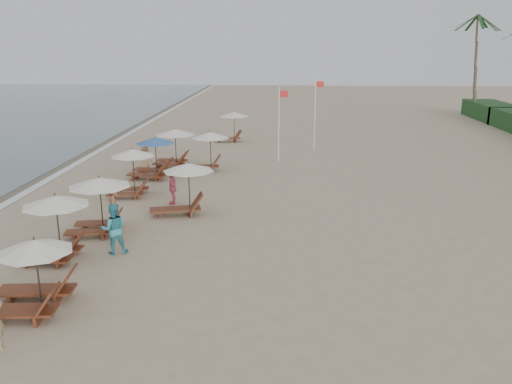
# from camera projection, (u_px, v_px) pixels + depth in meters

# --- Properties ---
(ground) EXTENTS (160.00, 160.00, 0.00)m
(ground) POSITION_uv_depth(u_px,v_px,m) (232.00, 268.00, 17.21)
(ground) COLOR tan
(ground) RESTS_ON ground
(wet_sand_band) EXTENTS (3.20, 140.00, 0.01)m
(wet_sand_band) POSITION_uv_depth(u_px,v_px,m) (15.00, 185.00, 27.48)
(wet_sand_band) COLOR #6B5E4C
(wet_sand_band) RESTS_ON ground
(foam_line) EXTENTS (0.50, 140.00, 0.02)m
(foam_line) POSITION_uv_depth(u_px,v_px,m) (39.00, 185.00, 27.40)
(foam_line) COLOR white
(foam_line) RESTS_ON ground
(lounger_station_0) EXTENTS (2.66, 2.19, 2.08)m
(lounger_station_0) POSITION_uv_depth(u_px,v_px,m) (28.00, 280.00, 14.29)
(lounger_station_0) COLOR brown
(lounger_station_0) RESTS_ON ground
(lounger_station_1) EXTENTS (2.43, 2.24, 2.30)m
(lounger_station_1) POSITION_uv_depth(u_px,v_px,m) (53.00, 226.00, 17.56)
(lounger_station_1) COLOR brown
(lounger_station_1) RESTS_ON ground
(lounger_station_2) EXTENTS (2.58, 2.40, 2.25)m
(lounger_station_2) POSITION_uv_depth(u_px,v_px,m) (96.00, 203.00, 20.08)
(lounger_station_2) COLOR brown
(lounger_station_2) RESTS_ON ground
(lounger_station_3) EXTENTS (2.38, 2.12, 2.33)m
(lounger_station_3) POSITION_uv_depth(u_px,v_px,m) (130.00, 171.00, 25.12)
(lounger_station_3) COLOR brown
(lounger_station_3) RESTS_ON ground
(lounger_station_4) EXTENTS (2.68, 2.32, 2.26)m
(lounger_station_4) POSITION_uv_depth(u_px,v_px,m) (151.00, 159.00, 28.73)
(lounger_station_4) COLOR brown
(lounger_station_4) RESTS_ON ground
(lounger_station_5) EXTENTS (2.63, 2.43, 2.25)m
(lounger_station_5) POSITION_uv_depth(u_px,v_px,m) (172.00, 146.00, 31.40)
(lounger_station_5) COLOR brown
(lounger_station_5) RESTS_ON ground
(inland_station_0) EXTENTS (2.90, 2.24, 2.22)m
(inland_station_0) POSITION_uv_depth(u_px,v_px,m) (182.00, 186.00, 22.39)
(inland_station_0) COLOR brown
(inland_station_0) RESTS_ON ground
(inland_station_1) EXTENTS (2.81, 2.24, 2.22)m
(inland_station_1) POSITION_uv_depth(u_px,v_px,m) (206.00, 148.00, 30.32)
(inland_station_1) COLOR brown
(inland_station_1) RESTS_ON ground
(inland_station_2) EXTENTS (2.73, 2.24, 2.22)m
(inland_station_2) POSITION_uv_depth(u_px,v_px,m) (231.00, 124.00, 39.37)
(inland_station_2) COLOR brown
(inland_station_2) RESTS_ON ground
(beachgoer_mid_a) EXTENTS (1.06, 0.94, 1.83)m
(beachgoer_mid_a) POSITION_uv_depth(u_px,v_px,m) (114.00, 229.00, 18.23)
(beachgoer_mid_a) COLOR teal
(beachgoer_mid_a) RESTS_ON ground
(beachgoer_mid_b) EXTENTS (1.00, 1.21, 1.62)m
(beachgoer_mid_b) POSITION_uv_depth(u_px,v_px,m) (115.00, 205.00, 21.32)
(beachgoer_mid_b) COLOR #9A6B4E
(beachgoer_mid_b) RESTS_ON ground
(beachgoer_far_a) EXTENTS (0.44, 0.91, 1.51)m
(beachgoer_far_a) POSITION_uv_depth(u_px,v_px,m) (173.00, 188.00, 23.95)
(beachgoer_far_a) COLOR #CC516C
(beachgoer_far_a) RESTS_ON ground
(beachgoer_far_b) EXTENTS (0.85, 0.96, 1.66)m
(beachgoer_far_b) POSITION_uv_depth(u_px,v_px,m) (145.00, 157.00, 30.14)
(beachgoer_far_b) COLOR tan
(beachgoer_far_b) RESTS_ON ground
(flag_pole_near) EXTENTS (0.59, 0.08, 4.61)m
(flag_pole_near) POSITION_uv_depth(u_px,v_px,m) (279.00, 121.00, 32.40)
(flag_pole_near) COLOR silver
(flag_pole_near) RESTS_ON ground
(flag_pole_far) EXTENTS (0.60, 0.08, 4.91)m
(flag_pole_far) POSITION_uv_depth(u_px,v_px,m) (315.00, 111.00, 36.08)
(flag_pole_far) COLOR silver
(flag_pole_far) RESTS_ON ground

